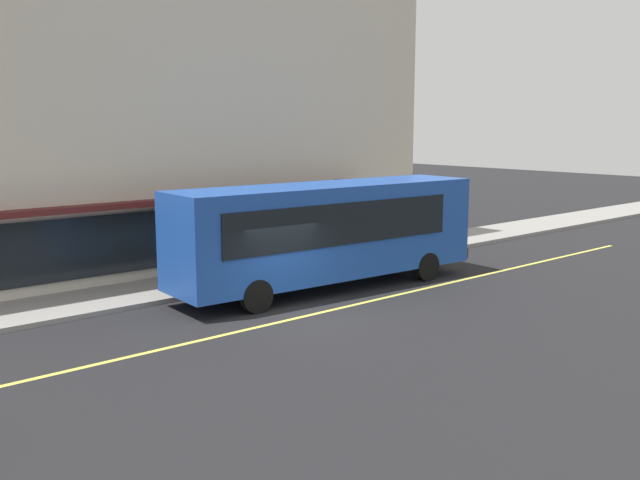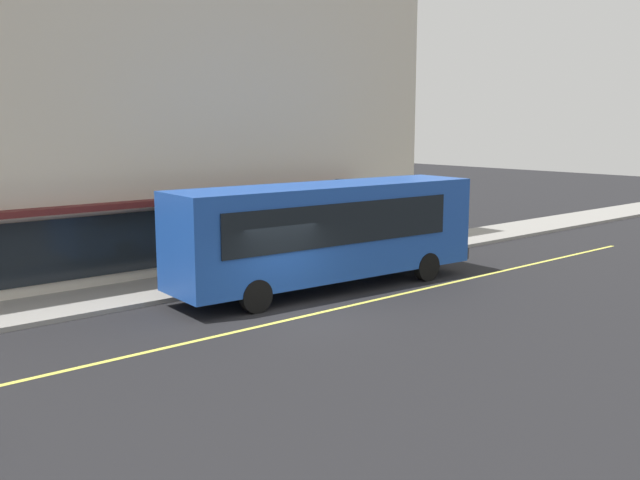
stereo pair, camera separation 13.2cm
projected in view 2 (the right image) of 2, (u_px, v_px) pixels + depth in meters
The scene contains 7 objects.
ground at pixel (303, 316), 20.22m from camera, with size 120.00×120.00×0.00m, color black.
sidewalk at pixel (204, 282), 24.24m from camera, with size 80.00×2.98×0.15m, color gray.
lane_centre_stripe at pixel (303, 316), 20.21m from camera, with size 36.00×0.16×0.01m, color #D8D14C.
storefront_building at pixel (109, 118), 27.75m from camera, with size 25.21×10.08×11.33m.
bus at pixel (329, 230), 23.31m from camera, with size 11.26×3.17×3.50m.
traffic_light at pixel (342, 201), 27.01m from camera, with size 0.30×0.52×3.20m.
pedestrian_at_corner at pixel (232, 251), 23.88m from camera, with size 0.34×0.34×1.73m.
Camera 2 is at (-12.38, -15.18, 5.49)m, focal length 39.64 mm.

